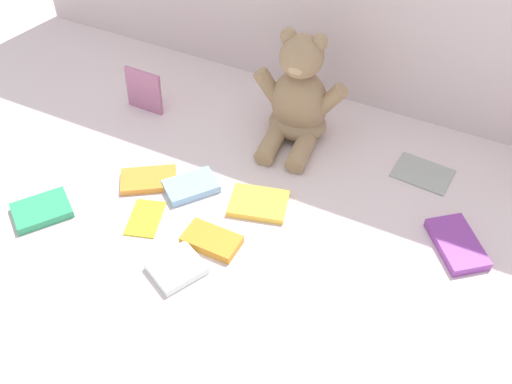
# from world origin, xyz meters

# --- Properties ---
(ground_plane) EXTENTS (3.20, 3.20, 0.00)m
(ground_plane) POSITION_xyz_m (0.00, 0.00, 0.00)
(ground_plane) COLOR silver
(teddy_bear) EXTENTS (0.23, 0.21, 0.27)m
(teddy_bear) POSITION_xyz_m (-0.06, 0.21, 0.10)
(teddy_bear) COLOR #9E7F5B
(teddy_bear) RESTS_ON ground_plane
(book_case_0) EXTENTS (0.12, 0.13, 0.02)m
(book_case_0) POSITION_xyz_m (-0.11, -0.27, 0.01)
(book_case_0) COLOR white
(book_case_0) RESTS_ON ground_plane
(book_case_1) EXTENTS (0.09, 0.12, 0.01)m
(book_case_1) POSITION_xyz_m (-0.24, -0.19, 0.00)
(book_case_1) COLOR yellow
(book_case_1) RESTS_ON ground_plane
(book_case_2) EXTENTS (0.13, 0.13, 0.02)m
(book_case_2) POSITION_xyz_m (-0.19, -0.07, 0.01)
(book_case_2) COLOR #83B7E6
(book_case_2) RESTS_ON ground_plane
(book_case_3) EXTENTS (0.14, 0.12, 0.01)m
(book_case_3) POSITION_xyz_m (-0.04, -0.05, 0.01)
(book_case_3) COLOR yellow
(book_case_3) RESTS_ON ground_plane
(book_case_5) EXTENTS (0.10, 0.02, 0.11)m
(book_case_5) POSITION_xyz_m (-0.44, 0.13, 0.06)
(book_case_5) COLOR #B86A90
(book_case_5) RESTS_ON ground_plane
(book_case_6) EXTENTS (0.15, 0.16, 0.02)m
(book_case_6) POSITION_xyz_m (0.37, 0.03, 0.01)
(book_case_6) COLOR purple
(book_case_6) RESTS_ON ground_plane
(book_case_7) EXTENTS (0.12, 0.07, 0.02)m
(book_case_7) POSITION_xyz_m (-0.08, -0.18, 0.01)
(book_case_7) COLOR orange
(book_case_7) RESTS_ON ground_plane
(book_case_8) EXTENTS (0.14, 0.14, 0.02)m
(book_case_8) POSITION_xyz_m (-0.44, -0.27, 0.01)
(book_case_8) COLOR #2F9A65
(book_case_8) RESTS_ON ground_plane
(book_case_9) EXTENTS (0.13, 0.10, 0.01)m
(book_case_9) POSITION_xyz_m (0.25, 0.21, 0.00)
(book_case_9) COLOR #9DA29C
(book_case_9) RESTS_ON ground_plane
(book_case_10) EXTENTS (0.14, 0.13, 0.01)m
(book_case_10) POSITION_xyz_m (-0.29, -0.09, 0.01)
(book_case_10) COLOR orange
(book_case_10) RESTS_ON ground_plane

